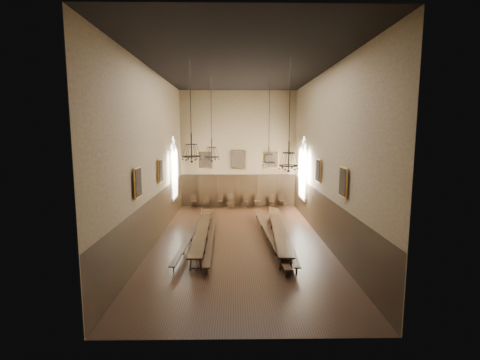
{
  "coord_description": "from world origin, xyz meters",
  "views": [
    {
      "loc": [
        -0.25,
        -18.12,
        5.81
      ],
      "look_at": [
        0.03,
        1.5,
        3.11
      ],
      "focal_mm": 26.0,
      "sensor_mm": 36.0,
      "label": 1
    }
  ],
  "objects_px": {
    "table_right": "(278,233)",
    "chair_1": "(207,204)",
    "chair_3": "(231,203)",
    "chandelier_back_left": "(212,152)",
    "chair_5": "(257,203)",
    "chair_0": "(194,204)",
    "chandelier_back_right": "(269,156)",
    "table_left": "(202,234)",
    "bench_left_outer": "(191,236)",
    "chair_4": "(245,203)",
    "bench_right_inner": "(268,234)",
    "chair_6": "(271,204)",
    "bench_left_inner": "(211,235)",
    "bench_right_outer": "(285,236)",
    "chandelier_front_right": "(289,159)",
    "chair_7": "(281,203)",
    "chair_2": "(220,203)",
    "chandelier_front_left": "(191,150)"
  },
  "relations": [
    {
      "from": "chair_3",
      "to": "chair_7",
      "type": "bearing_deg",
      "value": -1.47
    },
    {
      "from": "bench_left_inner",
      "to": "bench_right_inner",
      "type": "relative_size",
      "value": 0.92
    },
    {
      "from": "chair_3",
      "to": "chandelier_back_right",
      "type": "height_order",
      "value": "chandelier_back_right"
    },
    {
      "from": "table_left",
      "to": "chair_0",
      "type": "bearing_deg",
      "value": 99.77
    },
    {
      "from": "bench_right_inner",
      "to": "chandelier_back_left",
      "type": "height_order",
      "value": "chandelier_back_left"
    },
    {
      "from": "bench_left_outer",
      "to": "chandelier_back_right",
      "type": "distance_m",
      "value": 6.56
    },
    {
      "from": "bench_left_inner",
      "to": "chair_1",
      "type": "height_order",
      "value": "chair_1"
    },
    {
      "from": "chair_2",
      "to": "table_left",
      "type": "bearing_deg",
      "value": -76.33
    },
    {
      "from": "chair_0",
      "to": "chair_5",
      "type": "distance_m",
      "value": 4.97
    },
    {
      "from": "chair_1",
      "to": "chandelier_front_left",
      "type": "distance_m",
      "value": 11.84
    },
    {
      "from": "bench_left_outer",
      "to": "chandelier_back_right",
      "type": "relative_size",
      "value": 1.81
    },
    {
      "from": "bench_right_outer",
      "to": "chandelier_back_left",
      "type": "relative_size",
      "value": 2.03
    },
    {
      "from": "table_left",
      "to": "chair_6",
      "type": "relative_size",
      "value": 9.75
    },
    {
      "from": "bench_right_outer",
      "to": "chair_3",
      "type": "distance_m",
      "value": 8.99
    },
    {
      "from": "bench_right_outer",
      "to": "bench_right_inner",
      "type": "bearing_deg",
      "value": 170.9
    },
    {
      "from": "bench_left_inner",
      "to": "chair_7",
      "type": "height_order",
      "value": "chair_7"
    },
    {
      "from": "chair_3",
      "to": "chair_5",
      "type": "bearing_deg",
      "value": -1.15
    },
    {
      "from": "bench_left_inner",
      "to": "chandelier_back_left",
      "type": "height_order",
      "value": "chandelier_back_left"
    },
    {
      "from": "chair_6",
      "to": "chair_7",
      "type": "height_order",
      "value": "chair_7"
    },
    {
      "from": "table_left",
      "to": "chair_6",
      "type": "distance_m",
      "value": 9.64
    },
    {
      "from": "bench_right_inner",
      "to": "bench_right_outer",
      "type": "bearing_deg",
      "value": -9.1
    },
    {
      "from": "chair_3",
      "to": "chandelier_back_left",
      "type": "relative_size",
      "value": 0.21
    },
    {
      "from": "bench_right_inner",
      "to": "chair_5",
      "type": "bearing_deg",
      "value": 90.26
    },
    {
      "from": "chair_3",
      "to": "chair_6",
      "type": "height_order",
      "value": "chair_3"
    },
    {
      "from": "bench_left_outer",
      "to": "bench_left_inner",
      "type": "height_order",
      "value": "bench_left_inner"
    },
    {
      "from": "bench_left_inner",
      "to": "chair_3",
      "type": "relative_size",
      "value": 9.76
    },
    {
      "from": "bench_right_outer",
      "to": "chair_1",
      "type": "relative_size",
      "value": 11.0
    },
    {
      "from": "table_right",
      "to": "bench_right_inner",
      "type": "relative_size",
      "value": 0.88
    },
    {
      "from": "table_right",
      "to": "chair_3",
      "type": "bearing_deg",
      "value": 107.95
    },
    {
      "from": "chair_1",
      "to": "chandelier_front_right",
      "type": "height_order",
      "value": "chandelier_front_right"
    },
    {
      "from": "table_left",
      "to": "chandelier_back_right",
      "type": "xyz_separation_m",
      "value": [
        3.79,
        2.54,
        4.04
      ]
    },
    {
      "from": "chair_4",
      "to": "chandelier_back_right",
      "type": "distance_m",
      "value": 7.3
    },
    {
      "from": "chair_1",
      "to": "chair_3",
      "type": "relative_size",
      "value": 0.87
    },
    {
      "from": "table_right",
      "to": "chair_5",
      "type": "relative_size",
      "value": 9.23
    },
    {
      "from": "chair_6",
      "to": "chair_7",
      "type": "relative_size",
      "value": 0.93
    },
    {
      "from": "bench_left_inner",
      "to": "chair_3",
      "type": "bearing_deg",
      "value": 83.42
    },
    {
      "from": "bench_left_outer",
      "to": "chair_4",
      "type": "distance_m",
      "value": 9.09
    },
    {
      "from": "chair_7",
      "to": "chandelier_back_left",
      "type": "distance_m",
      "value": 8.77
    },
    {
      "from": "table_right",
      "to": "chair_1",
      "type": "relative_size",
      "value": 10.66
    },
    {
      "from": "chair_0",
      "to": "chair_7",
      "type": "bearing_deg",
      "value": -8.47
    },
    {
      "from": "table_left",
      "to": "chair_0",
      "type": "relative_size",
      "value": 9.21
    },
    {
      "from": "bench_right_inner",
      "to": "chair_7",
      "type": "relative_size",
      "value": 10.69
    },
    {
      "from": "chair_3",
      "to": "table_right",
      "type": "bearing_deg",
      "value": -75.33
    },
    {
      "from": "chair_0",
      "to": "chair_3",
      "type": "distance_m",
      "value": 2.89
    },
    {
      "from": "chandelier_back_left",
      "to": "chair_5",
      "type": "bearing_deg",
      "value": 60.85
    },
    {
      "from": "chair_5",
      "to": "chandelier_back_right",
      "type": "relative_size",
      "value": 0.2
    },
    {
      "from": "chair_6",
      "to": "bench_right_inner",
      "type": "bearing_deg",
      "value": -90.42
    },
    {
      "from": "chair_6",
      "to": "bench_right_outer",
      "type": "bearing_deg",
      "value": -84.1
    },
    {
      "from": "chair_6",
      "to": "chair_1",
      "type": "bearing_deg",
      "value": -172.67
    },
    {
      "from": "chair_5",
      "to": "chandelier_front_right",
      "type": "height_order",
      "value": "chandelier_front_right"
    }
  ]
}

